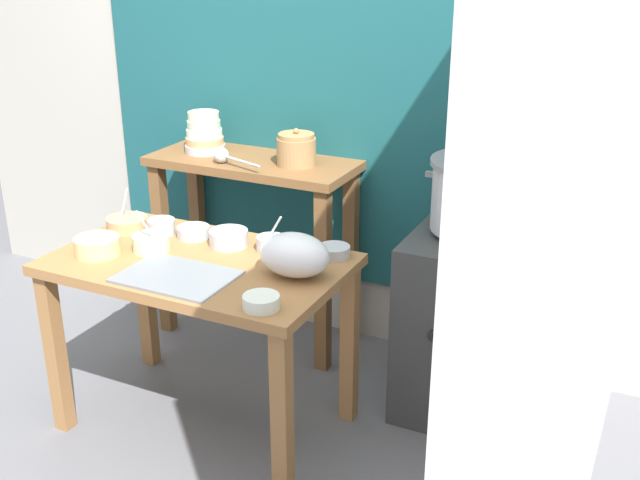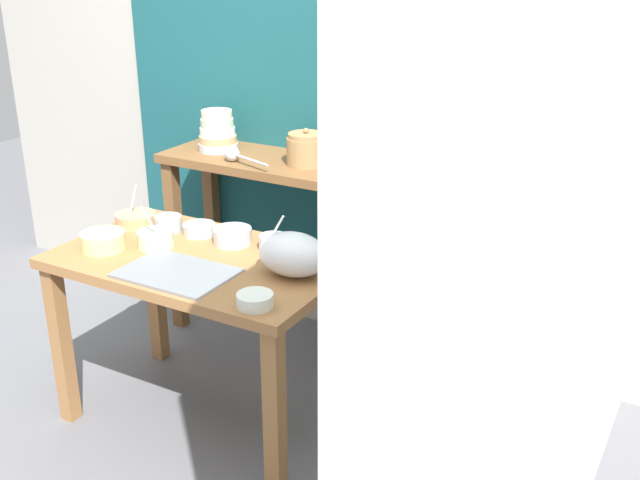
{
  "view_description": "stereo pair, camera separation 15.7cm",
  "coord_description": "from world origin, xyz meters",
  "px_view_note": "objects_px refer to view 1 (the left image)",
  "views": [
    {
      "loc": [
        1.54,
        -2.05,
        1.84
      ],
      "look_at": [
        0.43,
        0.25,
        0.82
      ],
      "focal_mm": 42.73,
      "sensor_mm": 36.0,
      "label": 1
    },
    {
      "loc": [
        1.68,
        -1.98,
        1.84
      ],
      "look_at": [
        0.43,
        0.25,
        0.82
      ],
      "focal_mm": 42.73,
      "sensor_mm": 36.0,
      "label": 2
    }
  ],
  "objects_px": {
    "stove_block": "(484,323)",
    "prep_bowl_3": "(193,231)",
    "plastic_bag": "(294,255)",
    "prep_bowl_2": "(97,245)",
    "prep_bowl_0": "(229,237)",
    "prep_bowl_6": "(334,251)",
    "prep_bowl_7": "(127,223)",
    "back_shelf_table": "(254,205)",
    "wide_pan": "(519,256)",
    "ladle": "(223,156)",
    "serving_tray": "(177,277)",
    "prep_bowl_4": "(261,301)",
    "steamer_pot": "(486,195)",
    "bowl_stack_enamel": "(204,134)",
    "prep_bowl_5": "(151,242)",
    "prep_bowl_1": "(161,226)",
    "prep_bowl_8": "(271,243)",
    "clay_pot": "(296,150)",
    "prep_table": "(200,286)"
  },
  "relations": [
    {
      "from": "plastic_bag",
      "to": "wide_pan",
      "type": "xyz_separation_m",
      "value": [
        0.72,
        0.32,
        0.01
      ]
    },
    {
      "from": "clay_pot",
      "to": "serving_tray",
      "type": "bearing_deg",
      "value": -90.72
    },
    {
      "from": "prep_bowl_2",
      "to": "prep_bowl_4",
      "type": "xyz_separation_m",
      "value": [
        0.78,
        -0.12,
        -0.01
      ]
    },
    {
      "from": "ladle",
      "to": "serving_tray",
      "type": "height_order",
      "value": "ladle"
    },
    {
      "from": "prep_bowl_2",
      "to": "prep_bowl_8",
      "type": "bearing_deg",
      "value": 28.81
    },
    {
      "from": "steamer_pot",
      "to": "serving_tray",
      "type": "relative_size",
      "value": 1.23
    },
    {
      "from": "plastic_bag",
      "to": "prep_bowl_5",
      "type": "height_order",
      "value": "prep_bowl_5"
    },
    {
      "from": "stove_block",
      "to": "prep_bowl_0",
      "type": "xyz_separation_m",
      "value": [
        -0.93,
        -0.43,
        0.37
      ]
    },
    {
      "from": "ladle",
      "to": "prep_bowl_2",
      "type": "distance_m",
      "value": 0.76
    },
    {
      "from": "prep_bowl_0",
      "to": "prep_bowl_6",
      "type": "relative_size",
      "value": 1.26
    },
    {
      "from": "stove_block",
      "to": "prep_bowl_5",
      "type": "bearing_deg",
      "value": -152.57
    },
    {
      "from": "prep_bowl_8",
      "to": "wide_pan",
      "type": "bearing_deg",
      "value": 9.59
    },
    {
      "from": "prep_bowl_5",
      "to": "prep_bowl_8",
      "type": "distance_m",
      "value": 0.46
    },
    {
      "from": "back_shelf_table",
      "to": "prep_bowl_7",
      "type": "bearing_deg",
      "value": -113.02
    },
    {
      "from": "bowl_stack_enamel",
      "to": "prep_bowl_4",
      "type": "relative_size",
      "value": 1.57
    },
    {
      "from": "back_shelf_table",
      "to": "wide_pan",
      "type": "height_order",
      "value": "back_shelf_table"
    },
    {
      "from": "wide_pan",
      "to": "prep_bowl_5",
      "type": "bearing_deg",
      "value": -165.09
    },
    {
      "from": "prep_bowl_1",
      "to": "prep_bowl_2",
      "type": "relative_size",
      "value": 0.65
    },
    {
      "from": "bowl_stack_enamel",
      "to": "prep_bowl_8",
      "type": "distance_m",
      "value": 0.88
    },
    {
      "from": "stove_block",
      "to": "clay_pot",
      "type": "height_order",
      "value": "clay_pot"
    },
    {
      "from": "serving_tray",
      "to": "back_shelf_table",
      "type": "bearing_deg",
      "value": 103.46
    },
    {
      "from": "prep_bowl_6",
      "to": "prep_bowl_8",
      "type": "distance_m",
      "value": 0.25
    },
    {
      "from": "prep_bowl_5",
      "to": "prep_bowl_6",
      "type": "distance_m",
      "value": 0.7
    },
    {
      "from": "prep_bowl_6",
      "to": "prep_bowl_7",
      "type": "xyz_separation_m",
      "value": [
        -0.89,
        -0.11,
        0.0
      ]
    },
    {
      "from": "prep_bowl_1",
      "to": "prep_bowl_3",
      "type": "distance_m",
      "value": 0.14
    },
    {
      "from": "prep_bowl_8",
      "to": "prep_bowl_0",
      "type": "bearing_deg",
      "value": -171.55
    },
    {
      "from": "stove_block",
      "to": "prep_bowl_7",
      "type": "height_order",
      "value": "prep_bowl_7"
    },
    {
      "from": "wide_pan",
      "to": "steamer_pot",
      "type": "bearing_deg",
      "value": 125.22
    },
    {
      "from": "prep_bowl_0",
      "to": "prep_bowl_2",
      "type": "relative_size",
      "value": 0.88
    },
    {
      "from": "bowl_stack_enamel",
      "to": "prep_bowl_1",
      "type": "xyz_separation_m",
      "value": [
        0.17,
        -0.59,
        -0.23
      ]
    },
    {
      "from": "back_shelf_table",
      "to": "clay_pot",
      "type": "distance_m",
      "value": 0.37
    },
    {
      "from": "prep_bowl_1",
      "to": "prep_bowl_5",
      "type": "relative_size",
      "value": 0.66
    },
    {
      "from": "plastic_bag",
      "to": "prep_bowl_7",
      "type": "distance_m",
      "value": 0.84
    },
    {
      "from": "serving_tray",
      "to": "wide_pan",
      "type": "bearing_deg",
      "value": 25.56
    },
    {
      "from": "prep_bowl_5",
      "to": "plastic_bag",
      "type": "bearing_deg",
      "value": 3.43
    },
    {
      "from": "back_shelf_table",
      "to": "prep_bowl_4",
      "type": "relative_size",
      "value": 7.87
    },
    {
      "from": "clay_pot",
      "to": "prep_bowl_1",
      "type": "distance_m",
      "value": 0.69
    },
    {
      "from": "prep_bowl_5",
      "to": "prep_table",
      "type": "bearing_deg",
      "value": 0.86
    },
    {
      "from": "stove_block",
      "to": "prep_bowl_3",
      "type": "height_order",
      "value": "stove_block"
    },
    {
      "from": "ladle",
      "to": "prep_bowl_6",
      "type": "bearing_deg",
      "value": -27.02
    },
    {
      "from": "prep_bowl_3",
      "to": "prep_bowl_8",
      "type": "relative_size",
      "value": 0.94
    },
    {
      "from": "steamer_pot",
      "to": "ladle",
      "type": "height_order",
      "value": "steamer_pot"
    },
    {
      "from": "plastic_bag",
      "to": "prep_bowl_2",
      "type": "relative_size",
      "value": 1.52
    },
    {
      "from": "prep_bowl_2",
      "to": "prep_bowl_7",
      "type": "bearing_deg",
      "value": 105.17
    },
    {
      "from": "bowl_stack_enamel",
      "to": "back_shelf_table",
      "type": "bearing_deg",
      "value": -2.01
    },
    {
      "from": "prep_bowl_0",
      "to": "prep_bowl_4",
      "type": "xyz_separation_m",
      "value": [
        0.38,
        -0.41,
        -0.01
      ]
    },
    {
      "from": "steamer_pot",
      "to": "bowl_stack_enamel",
      "type": "xyz_separation_m",
      "value": [
        -1.37,
        0.12,
        0.07
      ]
    },
    {
      "from": "serving_tray",
      "to": "prep_bowl_4",
      "type": "height_order",
      "value": "prep_bowl_4"
    },
    {
      "from": "steamer_pot",
      "to": "serving_tray",
      "type": "xyz_separation_m",
      "value": [
        -0.89,
        -0.79,
        -0.19
      ]
    },
    {
      "from": "serving_tray",
      "to": "prep_bowl_2",
      "type": "bearing_deg",
      "value": 172.92
    }
  ]
}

